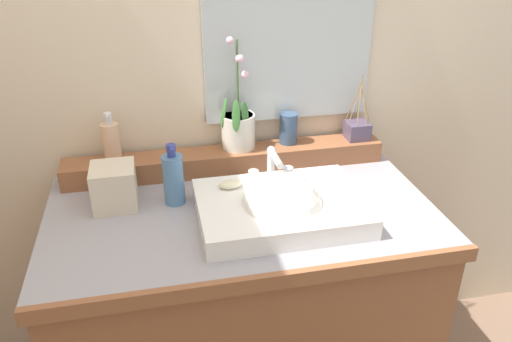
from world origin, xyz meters
name	(u,v)px	position (x,y,z in m)	size (l,w,h in m)	color
wall_back	(216,29)	(0.00, 0.44, 1.32)	(2.85, 0.20, 2.65)	beige
vanity_cabinet	(243,316)	(0.00, 0.00, 0.44)	(1.17, 0.67, 0.88)	brown
back_ledge	(227,160)	(0.00, 0.26, 0.91)	(1.10, 0.11, 0.07)	brown
sink_basin	(281,210)	(0.10, -0.08, 0.90)	(0.48, 0.35, 0.27)	white
soap_bar	(230,184)	(-0.03, 0.02, 0.95)	(0.07, 0.04, 0.02)	beige
potted_plant	(238,127)	(0.04, 0.28, 1.02)	(0.13, 0.13, 0.39)	silver
soap_dispenser	(111,140)	(-0.38, 0.28, 1.01)	(0.06, 0.06, 0.16)	#E3B48F
tumbler_cup	(288,128)	(0.22, 0.28, 1.00)	(0.06, 0.06, 0.11)	#364E6C
reed_diffuser	(357,130)	(0.48, 0.27, 0.98)	(0.08, 0.09, 0.24)	#52465F
lotion_bottle	(173,178)	(-0.19, 0.08, 0.96)	(0.06, 0.07, 0.20)	#4F7CAA
tissue_box	(114,187)	(-0.37, 0.10, 0.94)	(0.13, 0.13, 0.13)	beige
mirror	(290,25)	(0.23, 0.33, 1.35)	(0.58, 0.02, 0.64)	silver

